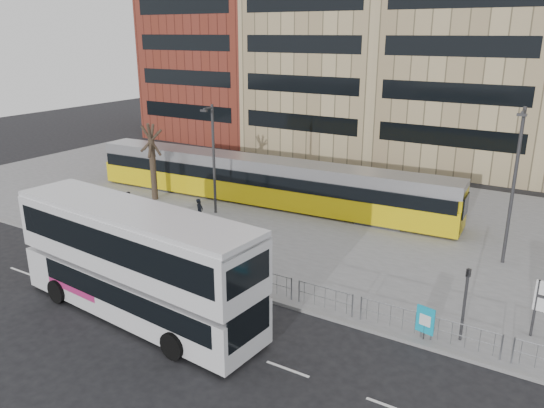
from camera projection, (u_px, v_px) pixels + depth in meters
The scene contains 15 objects.
ground at pixel (222, 288), 25.81m from camera, with size 120.00×120.00×0.00m, color black.
plaza at pixel (329, 217), 35.51m from camera, with size 64.00×24.00×0.15m, color slate.
kerb at pixel (223, 286), 25.83m from camera, with size 64.00×0.25×0.17m, color gray.
building_row at pixel (454, 20), 48.80m from camera, with size 70.40×18.40×31.20m.
pedestrian_barrier at pixel (262, 275), 24.91m from camera, with size 32.07×0.07×1.10m.
road_markings at pixel (184, 331), 22.07m from camera, with size 62.00×0.12×0.01m, color white.
double_decker_bus at pixel (135, 259), 22.52m from camera, with size 12.53×3.86×4.94m.
tram at pixel (263, 181), 37.73m from camera, with size 27.62×4.34×3.24m.
ad_panel at pixel (425, 321), 20.97m from camera, with size 0.76×0.20×1.44m.
pedestrian at pixel (200, 211), 33.70m from camera, with size 0.61×0.40×1.68m, color black.
traffic_light_west at pixel (130, 211), 30.32m from camera, with size 0.19×0.22×3.10m.
traffic_light_east at pixel (466, 295), 20.58m from camera, with size 0.20×0.23×3.10m.
lamp_post_west at pixel (213, 155), 34.81m from camera, with size 0.45×1.04×7.31m.
lamp_post_east at pixel (514, 181), 26.85m from camera, with size 0.45×1.04×8.27m.
bare_tree at pixel (150, 121), 37.24m from camera, with size 4.20×4.20×7.69m.
Camera 1 is at (14.26, -18.55, 11.88)m, focal length 35.00 mm.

